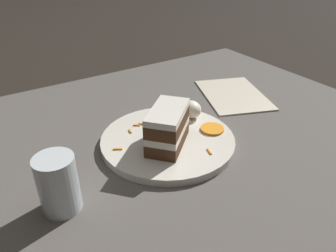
{
  "coord_description": "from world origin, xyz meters",
  "views": [
    {
      "loc": [
        -0.52,
        0.39,
        0.43
      ],
      "look_at": [
        -0.0,
        0.05,
        0.07
      ],
      "focal_mm": 35.0,
      "sensor_mm": 36.0,
      "label": 1
    }
  ],
  "objects_px": {
    "cake_slice": "(168,127)",
    "drinking_glass": "(59,187)",
    "menu_card": "(233,95)",
    "cream_dollop": "(191,109)",
    "orange_garnish": "(212,129)",
    "plate": "(168,141)"
  },
  "relations": [
    {
      "from": "cake_slice",
      "to": "drinking_glass",
      "type": "bearing_deg",
      "value": -121.01
    },
    {
      "from": "drinking_glass",
      "to": "menu_card",
      "type": "xyz_separation_m",
      "value": [
        0.18,
        -0.57,
        -0.04
      ]
    },
    {
      "from": "drinking_glass",
      "to": "menu_card",
      "type": "distance_m",
      "value": 0.6
    },
    {
      "from": "cream_dollop",
      "to": "orange_garnish",
      "type": "xyz_separation_m",
      "value": [
        -0.08,
        -0.0,
        -0.02
      ]
    },
    {
      "from": "cake_slice",
      "to": "menu_card",
      "type": "relative_size",
      "value": 0.58
    },
    {
      "from": "cake_slice",
      "to": "plate",
      "type": "bearing_deg",
      "value": 103.83
    },
    {
      "from": "cake_slice",
      "to": "menu_card",
      "type": "height_order",
      "value": "cake_slice"
    },
    {
      "from": "plate",
      "to": "orange_garnish",
      "type": "distance_m",
      "value": 0.11
    },
    {
      "from": "cream_dollop",
      "to": "drinking_glass",
      "type": "relative_size",
      "value": 0.5
    },
    {
      "from": "cream_dollop",
      "to": "drinking_glass",
      "type": "xyz_separation_m",
      "value": [
        -0.12,
        0.36,
        0.01
      ]
    },
    {
      "from": "orange_garnish",
      "to": "plate",
      "type": "bearing_deg",
      "value": 75.03
    },
    {
      "from": "plate",
      "to": "cream_dollop",
      "type": "xyz_separation_m",
      "value": [
        0.05,
        -0.1,
        0.03
      ]
    },
    {
      "from": "cream_dollop",
      "to": "menu_card",
      "type": "bearing_deg",
      "value": -72.58
    },
    {
      "from": "cake_slice",
      "to": "drinking_glass",
      "type": "height_order",
      "value": "drinking_glass"
    },
    {
      "from": "plate",
      "to": "cream_dollop",
      "type": "relative_size",
      "value": 5.76
    },
    {
      "from": "plate",
      "to": "cake_slice",
      "type": "distance_m",
      "value": 0.06
    },
    {
      "from": "cream_dollop",
      "to": "menu_card",
      "type": "xyz_separation_m",
      "value": [
        0.06,
        -0.2,
        -0.04
      ]
    },
    {
      "from": "cake_slice",
      "to": "orange_garnish",
      "type": "height_order",
      "value": "cake_slice"
    },
    {
      "from": "cake_slice",
      "to": "orange_garnish",
      "type": "distance_m",
      "value": 0.13
    },
    {
      "from": "orange_garnish",
      "to": "cake_slice",
      "type": "bearing_deg",
      "value": 87.16
    },
    {
      "from": "plate",
      "to": "drinking_glass",
      "type": "distance_m",
      "value": 0.27
    },
    {
      "from": "orange_garnish",
      "to": "drinking_glass",
      "type": "distance_m",
      "value": 0.37
    }
  ]
}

